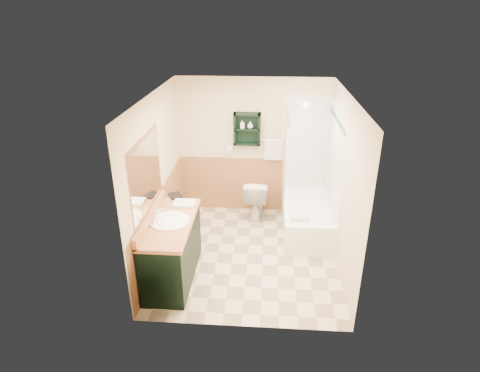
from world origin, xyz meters
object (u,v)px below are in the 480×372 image
Objects in this scene: wall_shelf at (247,129)px; vanity_book at (169,190)px; bathtub at (306,218)px; toilet at (257,198)px; hair_dryer at (230,148)px; vanity at (172,250)px; soap_bottle_b at (250,126)px; soap_bottle_a at (242,126)px.

wall_shelf reaches higher than vanity_book.
toilet is at bearing 150.88° from bathtub.
vanity is at bearing -106.22° from hair_dryer.
hair_dryer is at bearing 175.15° from soap_bottle_b.
soap_bottle_a reaches higher than toilet.
vanity is 11.63× the size of soap_bottle_b.
wall_shelf is at bearing -44.36° from toilet.
vanity is 9.95× the size of soap_bottle_a.
vanity_book is at bearing 45.02° from toilet.
soap_bottle_a reaches higher than vanity_book.
bathtub is (1.92, 1.35, -0.18)m from vanity.
soap_bottle_a reaches higher than bathtub.
soap_bottle_b is (1.11, 1.32, 0.62)m from vanity_book.
soap_bottle_a is at bearing -7.84° from hair_dryer.
toilet is at bearing -47.53° from wall_shelf.
hair_dryer is at bearing 152.29° from bathtub.
hair_dryer reaches higher than vanity.
hair_dryer is (-0.30, 0.02, -0.35)m from wall_shelf.
toilet is at bearing 59.22° from vanity.
vanity_book is 1.83m from soap_bottle_b.
toilet is (1.08, 1.82, -0.08)m from vanity.
wall_shelf is 3.96× the size of soap_bottle_a.
wall_shelf is at bearing 3.48° from soap_bottle_a.
hair_dryer reaches higher than vanity_book.
toilet is 1.28m from soap_bottle_b.
toilet is 1.28m from soap_bottle_a.
hair_dryer is at bearing 31.46° from vanity_book.
toilet is 1.79m from vanity_book.
soap_bottle_b is at bearing 64.80° from vanity.
hair_dryer is 1.00m from toilet.
wall_shelf is 4.63× the size of soap_bottle_b.
bathtub is at bearing -11.77° from vanity_book.
soap_bottle_b is at bearing -5.36° from wall_shelf.
wall_shelf reaches higher than bathtub.
toilet is 5.26× the size of soap_bottle_a.
soap_bottle_b is at bearing 145.58° from bathtub.
soap_bottle_b reaches higher than vanity_book.
soap_bottle_a is (-0.27, 0.20, 1.24)m from toilet.
soap_bottle_b is at bearing 20.68° from vanity_book.
toilet is 6.15× the size of soap_bottle_b.
toilet is (0.49, -0.23, -0.84)m from hair_dryer.
bathtub is 2.31m from vanity_book.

